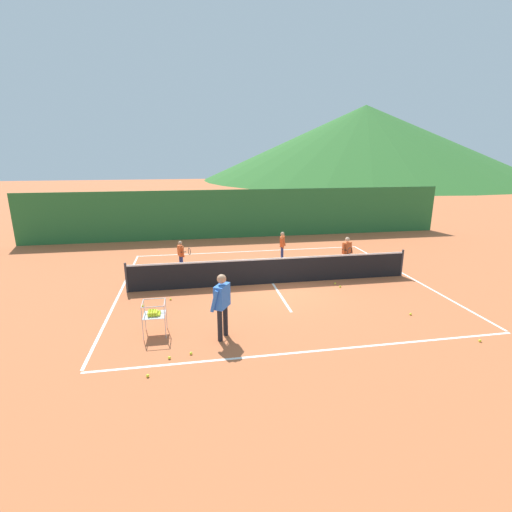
{
  "coord_description": "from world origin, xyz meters",
  "views": [
    {
      "loc": [
        -2.85,
        -12.58,
        4.6
      ],
      "look_at": [
        -0.58,
        0.24,
        1.01
      ],
      "focal_mm": 26.06,
      "sensor_mm": 36.0,
      "label": 1
    }
  ],
  "objects": [
    {
      "name": "tennis_ball_4",
      "position": [
        2.28,
        -0.83,
        0.03
      ],
      "size": [
        0.07,
        0.07,
        0.07
      ],
      "primitive_type": "sphere",
      "color": "yellow",
      "rests_on": "ground"
    },
    {
      "name": "instructor",
      "position": [
        -2.18,
        -3.84,
        1.04
      ],
      "size": [
        0.56,
        0.85,
        1.73
      ],
      "color": "black",
      "rests_on": "ground"
    },
    {
      "name": "student_0",
      "position": [
        -3.31,
        2.3,
        0.73
      ],
      "size": [
        0.54,
        0.51,
        1.21
      ],
      "color": "navy",
      "rests_on": "ground"
    },
    {
      "name": "line_sideline_west",
      "position": [
        -5.37,
        0.0,
        0.0
      ],
      "size": [
        0.08,
        9.66,
        0.01
      ],
      "primitive_type": "cube",
      "color": "white",
      "rests_on": "ground"
    },
    {
      "name": "tennis_ball_8",
      "position": [
        2.23,
        -0.48,
        0.03
      ],
      "size": [
        0.07,
        0.07,
        0.07
      ],
      "primitive_type": "sphere",
      "color": "yellow",
      "rests_on": "ground"
    },
    {
      "name": "hill_0",
      "position": [
        29.23,
        54.52,
        6.56
      ],
      "size": [
        59.0,
        59.0,
        13.12
      ],
      "primitive_type": "cone",
      "color": "#2D6628",
      "rests_on": "ground"
    },
    {
      "name": "tennis_ball_2",
      "position": [
        4.22,
        -5.21,
        0.03
      ],
      "size": [
        0.07,
        0.07,
        0.07
      ],
      "primitive_type": "sphere",
      "color": "yellow",
      "rests_on": "ground"
    },
    {
      "name": "tennis_net",
      "position": [
        0.0,
        0.0,
        0.5
      ],
      "size": [
        10.31,
        0.08,
        1.05
      ],
      "color": "#333338",
      "rests_on": "ground"
    },
    {
      "name": "student_1",
      "position": [
        1.09,
        2.98,
        0.77
      ],
      "size": [
        0.36,
        0.52,
        1.28
      ],
      "color": "navy",
      "rests_on": "ground"
    },
    {
      "name": "tennis_ball_1",
      "position": [
        -4.46,
        -1.42,
        0.03
      ],
      "size": [
        0.07,
        0.07,
        0.07
      ],
      "primitive_type": "sphere",
      "color": "yellow",
      "rests_on": "ground"
    },
    {
      "name": "line_sideline_east",
      "position": [
        5.37,
        0.0,
        0.0
      ],
      "size": [
        0.08,
        9.66,
        0.01
      ],
      "primitive_type": "cube",
      "color": "white",
      "rests_on": "ground"
    },
    {
      "name": "tennis_ball_7",
      "position": [
        -3.0,
        -4.56,
        0.03
      ],
      "size": [
        0.07,
        0.07,
        0.07
      ],
      "primitive_type": "sphere",
      "color": "yellow",
      "rests_on": "ground"
    },
    {
      "name": "tennis_ball_0",
      "position": [
        -3.5,
        -4.67,
        0.03
      ],
      "size": [
        0.07,
        0.07,
        0.07
      ],
      "primitive_type": "sphere",
      "color": "yellow",
      "rests_on": "ground"
    },
    {
      "name": "line_baseline_near",
      "position": [
        0.0,
        -4.92,
        0.0
      ],
      "size": [
        10.75,
        0.08,
        0.01
      ],
      "primitive_type": "cube",
      "color": "white",
      "rests_on": "ground"
    },
    {
      "name": "student_2",
      "position": [
        3.37,
        1.24,
        0.8
      ],
      "size": [
        0.54,
        0.64,
        1.34
      ],
      "color": "black",
      "rests_on": "ground"
    },
    {
      "name": "tennis_ball_6",
      "position": [
        3.41,
        -3.42,
        0.03
      ],
      "size": [
        0.07,
        0.07,
        0.07
      ],
      "primitive_type": "sphere",
      "color": "yellow",
      "rests_on": "ground"
    },
    {
      "name": "line_service_center",
      "position": [
        0.0,
        0.0,
        0.0
      ],
      "size": [
        0.08,
        5.23,
        0.01
      ],
      "primitive_type": "cube",
      "color": "white",
      "rests_on": "ground"
    },
    {
      "name": "tennis_ball_3",
      "position": [
        -2.14,
        -1.04,
        0.03
      ],
      "size": [
        0.07,
        0.07,
        0.07
      ],
      "primitive_type": "sphere",
      "color": "yellow",
      "rests_on": "ground"
    },
    {
      "name": "windscreen_fence",
      "position": [
        0.0,
        7.96,
        1.35
      ],
      "size": [
        23.64,
        0.08,
        2.71
      ],
      "primitive_type": "cube",
      "color": "#286B33",
      "rests_on": "ground"
    },
    {
      "name": "tennis_ball_5",
      "position": [
        -3.63,
        -0.99,
        0.03
      ],
      "size": [
        0.07,
        0.07,
        0.07
      ],
      "primitive_type": "sphere",
      "color": "yellow",
      "rests_on": "ground"
    },
    {
      "name": "tennis_ball_9",
      "position": [
        -3.92,
        -5.33,
        0.03
      ],
      "size": [
        0.07,
        0.07,
        0.07
      ],
      "primitive_type": "sphere",
      "color": "yellow",
      "rests_on": "ground"
    },
    {
      "name": "ground_plane",
      "position": [
        0.0,
        0.0,
        0.0
      ],
      "size": [
        120.0,
        120.0,
        0.0
      ],
      "primitive_type": "plane",
      "color": "#BC6038"
    },
    {
      "name": "line_baseline_far",
      "position": [
        0.0,
        4.75,
        0.0
      ],
      "size": [
        10.75,
        0.08,
        0.01
      ],
      "primitive_type": "cube",
      "color": "white",
      "rests_on": "ground"
    },
    {
      "name": "ball_cart",
      "position": [
        -3.92,
        -3.34,
        0.6
      ],
      "size": [
        0.58,
        0.58,
        0.9
      ],
      "color": "#B7B7BC",
      "rests_on": "ground"
    }
  ]
}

